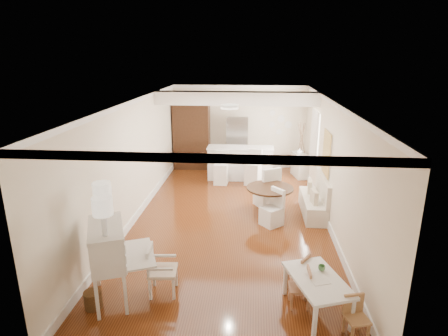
# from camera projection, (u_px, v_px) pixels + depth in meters

# --- Properties ---
(room) EXTENTS (9.00, 9.04, 2.82)m
(room) POSITION_uv_depth(u_px,v_px,m) (233.00, 135.00, 8.65)
(room) COLOR brown
(room) RESTS_ON ground
(secretary_bureau) EXTENTS (1.32, 1.33, 1.29)m
(secretary_bureau) POSITION_uv_depth(u_px,v_px,m) (109.00, 263.00, 5.84)
(secretary_bureau) COLOR silver
(secretary_bureau) RESTS_ON ground
(gustavian_armchair) EXTENTS (0.52, 0.52, 0.84)m
(gustavian_armchair) POSITION_uv_depth(u_px,v_px,m) (163.00, 270.00, 6.07)
(gustavian_armchair) COLOR silver
(gustavian_armchair) RESTS_ON ground
(wicker_basket) EXTENTS (0.36, 0.36, 0.28)m
(wicker_basket) POSITION_uv_depth(u_px,v_px,m) (93.00, 300.00, 5.79)
(wicker_basket) COLOR brown
(wicker_basket) RESTS_ON ground
(kids_table) EXTENTS (1.02, 1.31, 0.57)m
(kids_table) POSITION_uv_depth(u_px,v_px,m) (316.00, 295.00, 5.66)
(kids_table) COLOR white
(kids_table) RESTS_ON ground
(kids_chair_a) EXTENTS (0.32, 0.32, 0.65)m
(kids_chair_a) POSITION_uv_depth(u_px,v_px,m) (299.00, 287.00, 5.78)
(kids_chair_a) COLOR #B27851
(kids_chair_a) RESTS_ON ground
(kids_chair_b) EXTENTS (0.43, 0.43, 0.64)m
(kids_chair_b) POSITION_uv_depth(u_px,v_px,m) (298.00, 271.00, 6.23)
(kids_chair_b) COLOR #AC754E
(kids_chair_b) RESTS_ON ground
(kids_chair_c) EXTENTS (0.36, 0.36, 0.62)m
(kids_chair_c) POSITION_uv_depth(u_px,v_px,m) (357.00, 318.00, 5.13)
(kids_chair_c) COLOR #AE7D4F
(kids_chair_c) RESTS_ON ground
(banquette) EXTENTS (0.52, 1.60, 0.98)m
(banquette) POSITION_uv_depth(u_px,v_px,m) (313.00, 195.00, 9.09)
(banquette) COLOR silver
(banquette) RESTS_ON ground
(dining_table) EXTENTS (1.35, 1.35, 0.76)m
(dining_table) POSITION_uv_depth(u_px,v_px,m) (269.00, 202.00, 8.97)
(dining_table) COLOR #412614
(dining_table) RESTS_ON ground
(slip_chair_near) EXTENTS (0.59, 0.58, 0.86)m
(slip_chair_near) POSITION_uv_depth(u_px,v_px,m) (272.00, 208.00, 8.52)
(slip_chair_near) COLOR white
(slip_chair_near) RESTS_ON ground
(slip_chair_far) EXTENTS (0.70, 0.71, 1.07)m
(slip_chair_far) POSITION_uv_depth(u_px,v_px,m) (267.00, 186.00, 9.59)
(slip_chair_far) COLOR white
(slip_chair_far) RESTS_ON ground
(breakfast_counter) EXTENTS (2.05, 0.65, 1.03)m
(breakfast_counter) POSITION_uv_depth(u_px,v_px,m) (240.00, 163.00, 11.72)
(breakfast_counter) COLOR white
(breakfast_counter) RESTS_ON ground
(bar_stool_left) EXTENTS (0.42, 0.42, 1.00)m
(bar_stool_left) POSITION_uv_depth(u_px,v_px,m) (221.00, 168.00, 11.25)
(bar_stool_left) COLOR white
(bar_stool_left) RESTS_ON ground
(bar_stool_right) EXTENTS (0.53, 0.53, 1.06)m
(bar_stool_right) POSITION_uv_depth(u_px,v_px,m) (253.00, 168.00, 11.19)
(bar_stool_right) COLOR white
(bar_stool_right) RESTS_ON ground
(pantry_cabinet) EXTENTS (1.20, 0.60, 2.30)m
(pantry_cabinet) POSITION_uv_depth(u_px,v_px,m) (192.00, 135.00, 12.70)
(pantry_cabinet) COLOR #381E11
(pantry_cabinet) RESTS_ON ground
(fridge) EXTENTS (0.75, 0.65, 1.80)m
(fridge) POSITION_uv_depth(u_px,v_px,m) (248.00, 144.00, 12.59)
(fridge) COLOR silver
(fridge) RESTS_ON ground
(sideboard) EXTENTS (0.52, 0.85, 0.75)m
(sideboard) POSITION_uv_depth(u_px,v_px,m) (300.00, 165.00, 11.97)
(sideboard) COLOR silver
(sideboard) RESTS_ON ground
(pencil_cup) EXTENTS (0.12, 0.12, 0.09)m
(pencil_cup) POSITION_uv_depth(u_px,v_px,m) (322.00, 268.00, 5.77)
(pencil_cup) COLOR #579659
(pencil_cup) RESTS_ON kids_table
(branch_vase) EXTENTS (0.19, 0.19, 0.20)m
(branch_vase) POSITION_uv_depth(u_px,v_px,m) (300.00, 151.00, 11.81)
(branch_vase) COLOR white
(branch_vase) RESTS_ON sideboard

